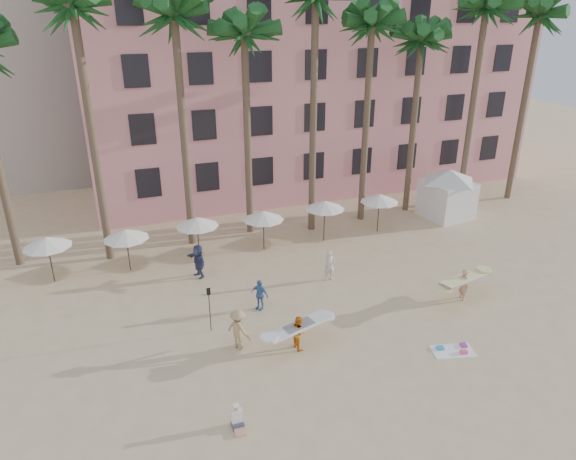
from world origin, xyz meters
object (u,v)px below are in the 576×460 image
(carrier_yellow, at_px, (464,282))
(cabana, at_px, (448,189))
(pink_hotel, at_px, (305,84))
(carrier_white, at_px, (299,331))

(carrier_yellow, bearing_deg, cabana, 58.45)
(pink_hotel, distance_m, carrier_yellow, 23.78)
(cabana, relative_size, carrier_white, 1.65)
(carrier_yellow, bearing_deg, pink_hotel, 89.31)
(pink_hotel, xyz_separation_m, cabana, (5.87, -12.70, -5.93))
(pink_hotel, xyz_separation_m, carrier_yellow, (-0.27, -22.71, -7.03))
(cabana, distance_m, carrier_white, 19.03)
(carrier_white, bearing_deg, carrier_yellow, 5.81)
(cabana, bearing_deg, carrier_yellow, -121.55)
(pink_hotel, bearing_deg, carrier_white, -112.16)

